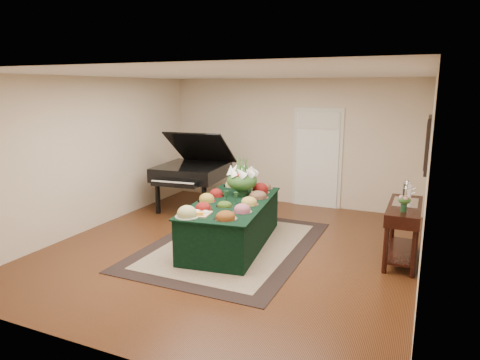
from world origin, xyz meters
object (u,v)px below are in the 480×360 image
at_px(floral_centerpiece, 242,177).
at_px(grand_piano, 192,171).
at_px(buffet_table, 232,223).
at_px(mahogany_sideboard, 404,218).

distance_m(floral_centerpiece, grand_piano, 2.00).
height_order(buffet_table, mahogany_sideboard, mahogany_sideboard).
distance_m(buffet_table, floral_centerpiece, 0.82).
bearing_deg(buffet_table, mahogany_sideboard, 9.20).
relative_size(buffet_table, floral_centerpiece, 4.60).
bearing_deg(mahogany_sideboard, floral_centerpiece, 179.00).
relative_size(floral_centerpiece, mahogany_sideboard, 0.41).
bearing_deg(mahogany_sideboard, buffet_table, -170.80).
bearing_deg(floral_centerpiece, buffet_table, -86.64).
relative_size(buffet_table, mahogany_sideboard, 1.89).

